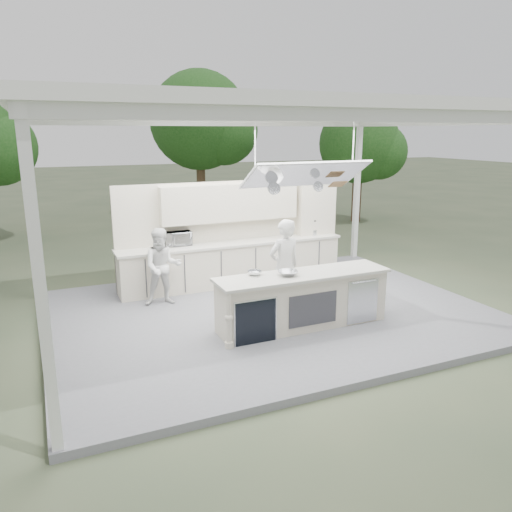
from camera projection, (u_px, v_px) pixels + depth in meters
name	position (u px, v px, depth m)	size (l,w,h in m)	color
ground	(270.00, 317.00, 9.50)	(90.00, 90.00, 0.00)	#50573B
stage_deck	(270.00, 314.00, 9.48)	(8.00, 6.00, 0.12)	slate
tent	(272.00, 114.00, 8.58)	(8.20, 6.20, 3.86)	white
demo_island	(302.00, 300.00, 8.61)	(3.10, 0.79, 0.95)	beige
back_counter	(233.00, 263.00, 11.04)	(5.08, 0.72, 0.95)	beige
back_wall_unit	(248.00, 216.00, 11.16)	(5.05, 0.48, 2.25)	beige
tree_cluster	(146.00, 135.00, 17.30)	(19.55, 9.40, 5.85)	brown
head_chef	(284.00, 267.00, 9.18)	(0.65, 0.42, 1.77)	silver
sous_chef	(163.00, 267.00, 9.65)	(0.74, 0.57, 1.52)	silver
toaster_oven	(178.00, 238.00, 10.58)	(0.55, 0.37, 0.30)	silver
bowl_large	(288.00, 273.00, 8.39)	(0.33, 0.33, 0.08)	#B0B2B7
bowl_small	(255.00, 273.00, 8.42)	(0.24, 0.24, 0.08)	silver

